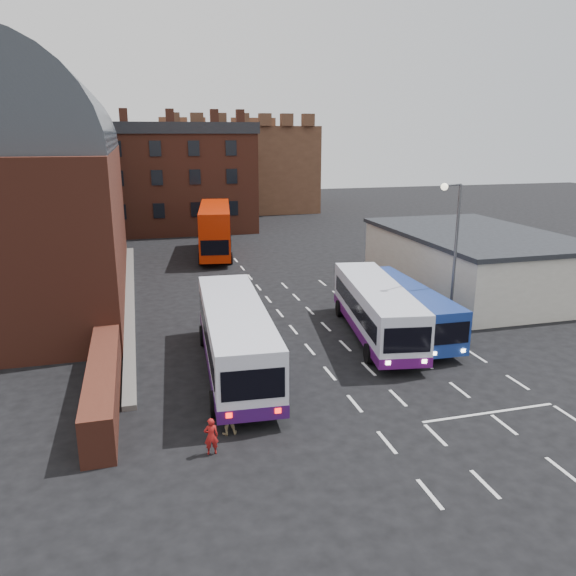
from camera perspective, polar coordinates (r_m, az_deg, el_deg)
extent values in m
plane|color=black|center=(25.05, 6.10, -10.79)|extent=(180.00, 180.00, 0.00)
cube|color=#602B1E|center=(42.90, -24.71, 5.95)|extent=(12.00, 28.00, 10.00)
cylinder|color=#1E2328|center=(42.49, -25.48, 12.60)|extent=(12.00, 26.00, 12.00)
cube|color=#602B1E|center=(25.08, -18.25, -9.22)|extent=(1.20, 10.00, 1.80)
cube|color=beige|center=(42.93, 18.25, 2.51)|extent=(10.00, 16.00, 4.00)
cube|color=#282B30|center=(42.54, 18.49, 5.26)|extent=(10.40, 16.40, 0.30)
cube|color=brown|center=(67.14, -13.30, 10.31)|extent=(22.00, 10.00, 11.00)
cube|color=brown|center=(88.19, -5.89, 12.09)|extent=(22.00, 22.00, 12.00)
cube|color=silver|center=(26.64, -5.38, -4.67)|extent=(3.48, 12.14, 2.72)
cube|color=black|center=(26.58, -5.39, -4.34)|extent=(3.46, 10.94, 0.98)
cylinder|color=black|center=(30.59, -8.65, -4.80)|extent=(0.37, 1.11, 1.09)
cylinder|color=black|center=(23.19, -7.53, -11.60)|extent=(0.37, 1.11, 1.09)
cylinder|color=black|center=(30.81, -3.58, -4.49)|extent=(0.37, 1.11, 1.09)
cylinder|color=black|center=(23.48, -0.76, -11.09)|extent=(0.37, 1.11, 1.09)
cube|color=silver|center=(31.37, 8.93, -1.92)|extent=(4.27, 11.41, 2.53)
cube|color=black|center=(31.33, 8.94, -1.66)|extent=(4.14, 10.23, 0.91)
cylinder|color=black|center=(28.96, 13.05, -6.30)|extent=(0.44, 1.05, 1.01)
cylinder|color=black|center=(35.71, 9.21, -1.91)|extent=(0.44, 1.05, 1.01)
cylinder|color=black|center=(28.26, 8.16, -6.60)|extent=(0.44, 1.05, 1.01)
cylinder|color=black|center=(35.14, 5.22, -2.06)|extent=(0.44, 1.05, 1.01)
cube|color=navy|center=(32.46, 11.85, -1.82)|extent=(2.55, 10.04, 2.27)
cube|color=black|center=(32.42, 11.87, -1.59)|extent=(2.58, 8.84, 0.82)
cylinder|color=black|center=(30.67, 16.18, -5.38)|extent=(0.28, 0.91, 0.91)
cylinder|color=black|center=(36.31, 11.02, -1.80)|extent=(0.28, 0.91, 0.91)
cylinder|color=black|center=(29.65, 12.34, -5.84)|extent=(0.28, 0.91, 0.91)
cylinder|color=black|center=(35.45, 7.68, -2.07)|extent=(0.28, 0.91, 0.91)
cube|color=#C02103|center=(52.48, -7.40, 6.04)|extent=(4.34, 11.85, 4.11)
cube|color=black|center=(52.57, -7.38, 5.42)|extent=(4.22, 10.68, 0.95)
cylinder|color=black|center=(49.23, -5.83, 3.04)|extent=(0.45, 1.09, 1.05)
cylinder|color=black|center=(56.88, -5.95, 4.71)|extent=(0.45, 1.09, 1.05)
cylinder|color=black|center=(49.28, -8.90, 2.94)|extent=(0.45, 1.09, 1.05)
cylinder|color=black|center=(56.92, -8.61, 4.63)|extent=(0.45, 1.09, 1.05)
cylinder|color=#4E4F52|center=(32.64, 16.58, 2.70)|extent=(0.17, 0.17, 8.40)
cylinder|color=#4E4F52|center=(31.42, 16.40, 10.01)|extent=(1.38, 0.70, 0.10)
sphere|color=#FFF2CC|center=(30.82, 15.61, 9.88)|extent=(0.38, 0.38, 0.38)
imported|color=#A31716|center=(20.70, -7.82, -14.69)|extent=(0.51, 0.34, 1.39)
imported|color=tan|center=(21.82, -6.20, -12.81)|extent=(0.72, 0.56, 1.48)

